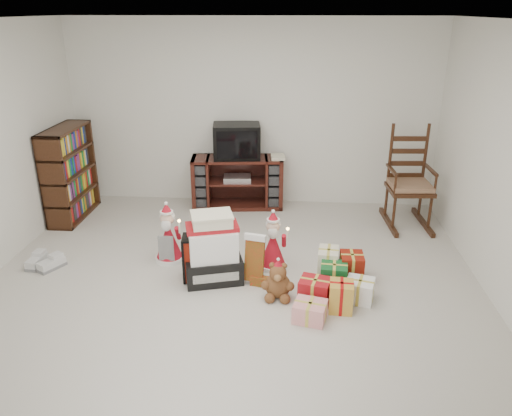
# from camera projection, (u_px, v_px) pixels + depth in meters

# --- Properties ---
(room) EXTENTS (5.01, 5.01, 2.51)m
(room) POSITION_uv_depth(u_px,v_px,m) (227.00, 169.00, 4.45)
(room) COLOR beige
(room) RESTS_ON ground
(tv_stand) EXTENTS (1.27, 0.56, 0.70)m
(tv_stand) POSITION_uv_depth(u_px,v_px,m) (237.00, 182.00, 6.88)
(tv_stand) COLOR #481A14
(tv_stand) RESTS_ON floor
(bookshelf) EXTENTS (0.33, 0.98, 1.20)m
(bookshelf) POSITION_uv_depth(u_px,v_px,m) (70.00, 175.00, 6.47)
(bookshelf) COLOR #3C1F10
(bookshelf) RESTS_ON floor
(rocking_chair) EXTENTS (0.58, 0.90, 1.31)m
(rocking_chair) POSITION_uv_depth(u_px,v_px,m) (408.00, 190.00, 6.32)
(rocking_chair) COLOR #3C1F10
(rocking_chair) RESTS_ON floor
(gift_pile) EXTENTS (0.65, 0.55, 0.71)m
(gift_pile) POSITION_uv_depth(u_px,v_px,m) (213.00, 252.00, 5.01)
(gift_pile) COLOR black
(gift_pile) RESTS_ON floor
(red_suitcase) EXTENTS (0.39, 0.24, 0.57)m
(red_suitcase) POSITION_uv_depth(u_px,v_px,m) (203.00, 258.00, 5.03)
(red_suitcase) COLOR maroon
(red_suitcase) RESTS_ON floor
(stocking) EXTENTS (0.27, 0.16, 0.53)m
(stocking) POSITION_uv_depth(u_px,v_px,m) (254.00, 259.00, 4.96)
(stocking) COLOR #0C6E17
(stocking) RESTS_ON floor
(teddy_bear) EXTENTS (0.25, 0.22, 0.37)m
(teddy_bear) POSITION_uv_depth(u_px,v_px,m) (278.00, 282.00, 4.75)
(teddy_bear) COLOR brown
(teddy_bear) RESTS_ON floor
(santa_figurine) EXTENTS (0.31, 0.30, 0.64)m
(santa_figurine) POSITION_uv_depth(u_px,v_px,m) (273.00, 246.00, 5.27)
(santa_figurine) COLOR #AA1220
(santa_figurine) RESTS_ON floor
(mrs_claus_figurine) EXTENTS (0.33, 0.31, 0.67)m
(mrs_claus_figurine) POSITION_uv_depth(u_px,v_px,m) (168.00, 239.00, 5.42)
(mrs_claus_figurine) COLOR #AA1220
(mrs_claus_figurine) RESTS_ON floor
(sneaker_pair) EXTENTS (0.39, 0.32, 0.11)m
(sneaker_pair) POSITION_uv_depth(u_px,v_px,m) (44.00, 263.00, 5.34)
(sneaker_pair) COLOR silver
(sneaker_pair) RESTS_ON floor
(gift_cluster) EXTENTS (0.72, 1.05, 0.24)m
(gift_cluster) POSITION_uv_depth(u_px,v_px,m) (334.00, 284.00, 4.79)
(gift_cluster) COLOR #A51219
(gift_cluster) RESTS_ON floor
(crt_television) EXTENTS (0.67, 0.52, 0.45)m
(crt_television) POSITION_uv_depth(u_px,v_px,m) (237.00, 141.00, 6.68)
(crt_television) COLOR black
(crt_television) RESTS_ON tv_stand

